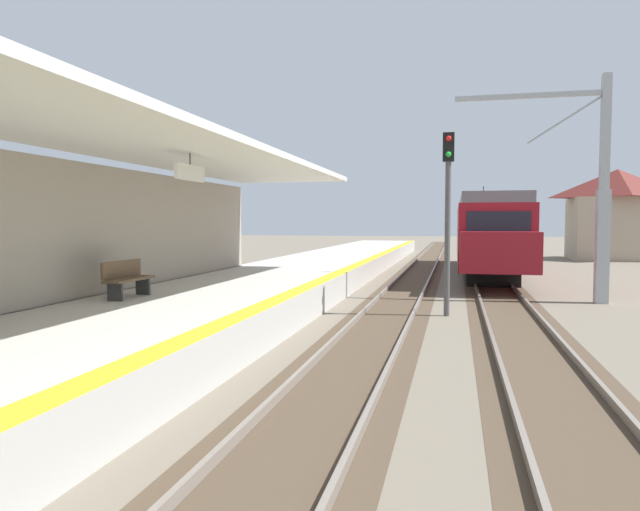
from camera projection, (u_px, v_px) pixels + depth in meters
name	position (u px, v px, depth m)	size (l,w,h in m)	color
station_platform	(225.00, 302.00, 16.19)	(5.00, 80.00, 0.91)	#B7B5AD
station_building_with_canopy	(53.00, 224.00, 11.87)	(4.85, 24.00, 4.43)	#4C4C4C
track_pair_nearest_platform	(397.00, 302.00, 19.10)	(2.34, 120.00, 0.16)	#4C3D2D
track_pair_middle	(505.00, 305.00, 18.33)	(2.34, 120.00, 0.16)	#4C3D2D
approaching_train	(486.00, 232.00, 30.05)	(2.93, 19.60, 4.76)	maroon
rail_signal_post	(448.00, 204.00, 16.39)	(0.32, 0.34, 5.20)	#4C4C4C
catenary_pylon_far_side	(594.00, 194.00, 19.03)	(5.00, 0.40, 7.50)	#9EA3A8
platform_bench	(127.00, 278.00, 13.68)	(0.45, 1.60, 0.88)	brown
distant_trackside_house	(617.00, 213.00, 40.96)	(6.60, 5.28, 6.40)	tan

